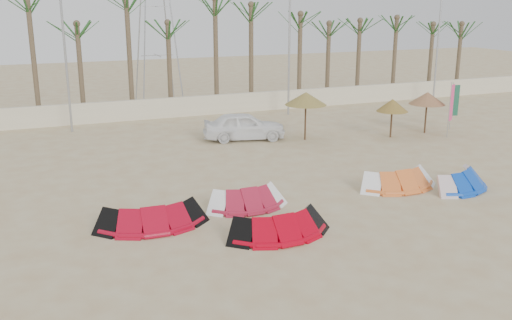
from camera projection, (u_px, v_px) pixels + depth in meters
name	position (u px, v px, depth m)	size (l,w,h in m)	color
ground	(328.00, 248.00, 17.76)	(120.00, 120.00, 0.00)	#C4B993
boundary_wall	(164.00, 108.00, 37.22)	(60.00, 0.30, 1.30)	beige
palm_line	(165.00, 16.00, 37.22)	(52.00, 4.00, 7.70)	brown
lamp_b	(64.00, 31.00, 31.89)	(1.25, 0.14, 11.00)	#A5A8AD
lamp_c	(290.00, 27.00, 36.94)	(1.25, 0.14, 11.00)	#A5A8AD
lamp_d	(440.00, 24.00, 41.26)	(1.25, 0.14, 11.00)	#A5A8AD
pylon	(160.00, 102.00, 43.11)	(3.00, 3.00, 14.00)	#A5A8AD
kite_red_left	(150.00, 213.00, 19.57)	(3.73, 1.63, 0.90)	#A1061C
kite_red_mid	(276.00, 221.00, 18.82)	(3.53, 1.64, 0.90)	#AE0012
kite_red_right	(245.00, 196.00, 21.29)	(3.05, 1.59, 0.90)	#A61933
kite_orange	(395.00, 177.00, 23.55)	(3.42, 1.58, 0.90)	orange
kite_blue	(458.00, 178.00, 23.42)	(3.42, 2.42, 0.90)	#0C43BD
parasol_left	(306.00, 99.00, 30.91)	(2.29, 2.29, 2.66)	#4C331E
parasol_mid	(392.00, 105.00, 31.62)	(1.76, 1.76, 2.18)	#4C331E
parasol_right	(427.00, 98.00, 32.60)	(2.07, 2.07, 2.39)	#4C331E
flag_pink	(452.00, 104.00, 31.65)	(0.43, 0.20, 3.13)	#A5A8AD
flag_green	(454.00, 102.00, 33.67)	(0.44, 0.14, 2.81)	#A5A8AD
car	(244.00, 126.00, 31.37)	(1.81, 4.49, 1.53)	white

